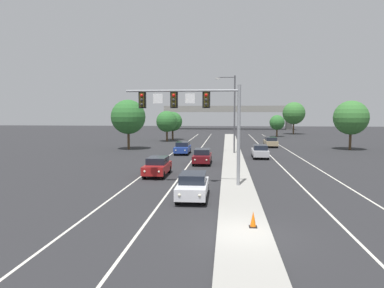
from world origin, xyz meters
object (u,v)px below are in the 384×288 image
Objects in this scene: car_oncoming_blue at (183,148)px; tree_far_right_b at (351,118)px; street_lamp_median at (233,110)px; car_receding_silver at (260,151)px; traffic_cone_median_nose at (253,219)px; tree_far_right_c at (294,113)px; car_receding_tan at (271,142)px; tree_far_left_b at (173,122)px; overhead_signal_mast at (198,111)px; car_oncoming_white at (193,185)px; car_oncoming_red at (157,166)px; tree_far_left_c at (128,117)px; car_oncoming_darkred at (202,156)px; tree_far_left_a at (167,121)px; tree_far_right_a at (277,123)px.

tree_far_right_b reaches higher than car_oncoming_blue.
street_lamp_median reaches higher than car_receding_silver.
tree_far_right_b is at bearing 65.96° from traffic_cone_median_nose.
car_receding_tan is at bearing -105.79° from tree_far_right_c.
car_oncoming_blue is at bearing -78.32° from tree_far_left_b.
overhead_signal_mast is 1.85× the size of car_receding_tan.
tree_far_right_c reaches higher than traffic_cone_median_nose.
overhead_signal_mast is 5.97m from car_oncoming_white.
overhead_signal_mast is 45.58m from tree_far_left_b.
car_oncoming_red is 23.35m from tree_far_left_c.
car_receding_tan is at bearing 163.57° from tree_far_right_b.
overhead_signal_mast is at bearing 109.26° from traffic_cone_median_nose.
car_oncoming_darkred is 8.58m from car_receding_silver.
tree_far_right_c is (15.53, 75.42, 4.77)m from traffic_cone_median_nose.
tree_far_left_b reaches higher than car_receding_tan.
overhead_signal_mast is 41.46m from tree_far_left_a.
tree_far_right_c is 1.65× the size of tree_far_right_a.
traffic_cone_median_nose is at bearing -75.98° from tree_far_left_a.
traffic_cone_median_nose is (6.96, -29.66, -0.31)m from car_oncoming_blue.
street_lamp_median is at bearing -106.71° from tree_far_right_a.
car_receding_tan is (6.15, 10.19, -4.97)m from street_lamp_median.
tree_far_left_b is (-8.25, 33.23, 2.83)m from car_oncoming_darkred.
traffic_cone_median_nose is at bearing -60.19° from car_oncoming_white.
tree_far_left_a is (-18.13, 9.32, 2.94)m from car_receding_tan.
tree_far_left_a is (-15.19, 23.33, 2.94)m from car_receding_silver.
car_oncoming_red is 54.68m from tree_far_right_a.
car_receding_silver is (9.69, -3.11, 0.00)m from car_oncoming_blue.
tree_far_right_b is 0.88× the size of tree_far_right_c.
tree_far_right_c reaches higher than car_oncoming_red.
car_oncoming_blue is 25.20m from tree_far_left_b.
overhead_signal_mast is 1.85× the size of car_oncoming_red.
car_oncoming_white is at bearing -122.36° from tree_far_right_b.
car_oncoming_darkred is at bearing -141.28° from tree_far_right_b.
tree_far_left_c is at bearing -175.84° from tree_far_right_b.
tree_far_left_c reaches higher than car_oncoming_white.
car_oncoming_white and car_oncoming_red have the same top height.
car_oncoming_red is 0.92× the size of tree_far_right_a.
tree_far_left_c is (-3.20, -14.91, 1.01)m from tree_far_left_a.
street_lamp_median is 36.72m from tree_far_right_a.
tree_far_right_c is (18.85, 65.93, -0.24)m from overhead_signal_mast.
car_oncoming_red is 36.79m from tree_far_left_a.
tree_far_left_a is at bearing 98.36° from car_oncoming_red.
tree_far_right_b is at bearing -30.44° from tree_far_left_b.
tree_far_right_c reaches higher than overhead_signal_mast.
street_lamp_median is at bearing 6.28° from car_oncoming_blue.
street_lamp_median reaches higher than car_receding_tan.
car_oncoming_blue is 10.93m from tree_far_left_c.
tree_far_left_c is (-12.33, 29.18, 3.95)m from car_oncoming_white.
traffic_cone_median_nose is at bearing -101.64° from tree_far_right_c.
car_oncoming_darkred is 0.55× the size of tree_far_right_c.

